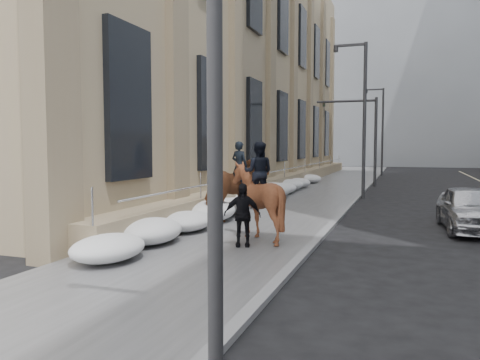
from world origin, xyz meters
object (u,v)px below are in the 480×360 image
pedestrian (242,215)px  car_silver (470,208)px  mounted_horse_right (257,198)px  mounted_horse_left (236,187)px

pedestrian → car_silver: 7.88m
mounted_horse_right → pedestrian: size_ratio=1.66×
pedestrian → car_silver: (5.98, 5.13, -0.21)m
pedestrian → car_silver: pedestrian is taller
mounted_horse_left → car_silver: 7.71m
mounted_horse_right → mounted_horse_left: bearing=-69.1°
mounted_horse_right → pedestrian: bearing=76.1°
mounted_horse_left → pedestrian: size_ratio=1.75×
car_silver → mounted_horse_right: bearing=-148.8°
mounted_horse_right → pedestrian: (-0.09, -1.01, -0.35)m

